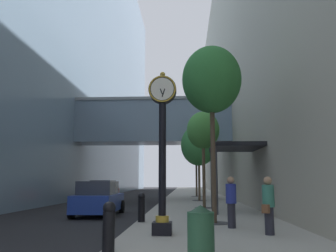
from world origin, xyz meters
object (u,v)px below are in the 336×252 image
(street_tree_near, at_px, (212,81))
(trash_bin, at_px, (201,232))
(bollard_nearest, at_px, (109,226))
(street_tree_far, at_px, (196,144))
(street_tree_mid_far, at_px, (199,145))
(street_tree_mid_near, at_px, (203,131))
(car_blue_near, at_px, (99,199))
(car_red_mid, at_px, (103,191))
(pedestrian_walking, at_px, (268,204))
(bollard_third, at_px, (142,206))
(pedestrian_by_clock, at_px, (231,201))
(street_clock, at_px, (162,142))

(street_tree_near, height_order, trash_bin, street_tree_near)
(bollard_nearest, xyz_separation_m, street_tree_far, (2.68, 26.14, 4.50))
(street_tree_mid_far, bearing_deg, street_tree_mid_near, -90.00)
(car_blue_near, relative_size, car_red_mid, 0.97)
(street_tree_mid_near, xyz_separation_m, street_tree_far, (0.00, 13.93, 0.69))
(street_tree_mid_near, height_order, street_tree_mid_far, street_tree_mid_far)
(pedestrian_walking, bearing_deg, street_tree_mid_near, 97.98)
(street_tree_far, bearing_deg, car_red_mid, -139.06)
(bollard_nearest, height_order, car_red_mid, car_red_mid)
(street_tree_mid_near, distance_m, pedestrian_walking, 10.29)
(street_tree_far, bearing_deg, bollard_third, -97.40)
(car_red_mid, bearing_deg, street_tree_mid_far, -3.30)
(trash_bin, xyz_separation_m, pedestrian_by_clock, (1.19, 4.69, 0.33))
(bollard_nearest, relative_size, pedestrian_walking, 0.66)
(pedestrian_by_clock, relative_size, car_red_mid, 0.39)
(bollard_third, xyz_separation_m, street_tree_far, (2.68, 20.65, 4.50))
(street_tree_near, height_order, street_tree_far, street_tree_near)
(street_tree_far, bearing_deg, pedestrian_by_clock, -88.82)
(bollard_third, relative_size, street_tree_far, 0.16)
(street_tree_far, distance_m, trash_bin, 27.23)
(trash_bin, xyz_separation_m, pedestrian_walking, (2.08, 3.33, 0.32))
(bollard_nearest, xyz_separation_m, car_blue_near, (-2.55, 9.10, 0.09))
(car_blue_near, bearing_deg, street_tree_far, 72.94)
(street_clock, relative_size, street_tree_mid_far, 0.82)
(bollard_nearest, relative_size, car_blue_near, 0.26)
(street_tree_mid_far, distance_m, car_red_mid, 8.35)
(trash_bin, bearing_deg, street_tree_mid_far, 87.88)
(bollard_nearest, relative_size, street_tree_mid_near, 0.19)
(street_tree_mid_far, distance_m, trash_bin, 20.24)
(street_tree_mid_far, xyz_separation_m, pedestrian_by_clock, (0.46, -15.19, -3.37))
(street_tree_far, distance_m, car_blue_near, 18.36)
(bollard_nearest, distance_m, car_blue_near, 9.45)
(street_clock, relative_size, pedestrian_walking, 2.94)
(street_tree_mid_far, relative_size, trash_bin, 5.58)
(street_clock, xyz_separation_m, bollard_nearest, (-0.98, -2.51, -2.08))
(pedestrian_walking, bearing_deg, street_tree_mid_far, 94.64)
(street_clock, height_order, car_red_mid, street_clock)
(pedestrian_by_clock, bearing_deg, street_tree_mid_near, 93.19)
(street_tree_near, bearing_deg, street_tree_mid_near, 90.00)
(street_tree_far, bearing_deg, street_tree_mid_far, -90.00)
(street_tree_near, relative_size, street_tree_mid_far, 1.14)
(trash_bin, distance_m, car_blue_near, 10.79)
(street_tree_mid_far, bearing_deg, car_red_mid, 176.70)
(pedestrian_by_clock, bearing_deg, street_tree_far, 91.18)
(street_tree_mid_near, relative_size, street_tree_far, 0.84)
(street_clock, relative_size, street_tree_mid_near, 0.87)
(street_tree_mid_near, bearing_deg, street_tree_far, 90.00)
(pedestrian_walking, relative_size, car_red_mid, 0.39)
(bollard_third, height_order, trash_bin, bollard_third)
(bollard_third, bearing_deg, street_tree_mid_far, 78.91)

